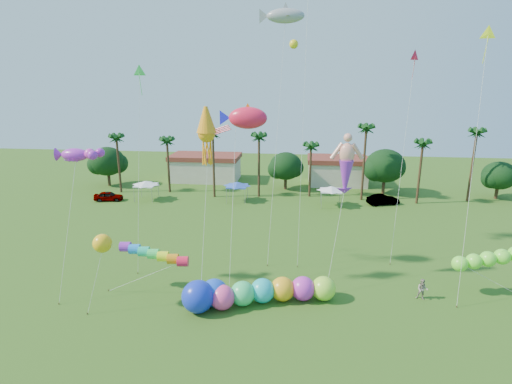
# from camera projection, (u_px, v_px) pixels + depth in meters

# --- Properties ---
(ground) EXTENTS (160.00, 160.00, 0.00)m
(ground) POSITION_uv_depth(u_px,v_px,m) (238.00, 372.00, 25.02)
(ground) COLOR #285116
(ground) RESTS_ON ground
(tree_line) EXTENTS (69.46, 8.91, 11.00)m
(tree_line) POSITION_uv_depth(u_px,v_px,m) (301.00, 166.00, 65.65)
(tree_line) COLOR #3A2819
(tree_line) RESTS_ON ground
(buildings_row) EXTENTS (35.00, 7.00, 4.00)m
(buildings_row) POSITION_uv_depth(u_px,v_px,m) (264.00, 171.00, 72.74)
(buildings_row) COLOR beige
(buildings_row) RESTS_ON ground
(tent_row) EXTENTS (31.00, 4.00, 0.60)m
(tent_row) POSITION_uv_depth(u_px,v_px,m) (236.00, 185.00, 59.77)
(tent_row) COLOR white
(tent_row) RESTS_ON ground
(car_a) EXTENTS (4.52, 2.45, 1.46)m
(car_a) POSITION_uv_depth(u_px,v_px,m) (109.00, 196.00, 61.17)
(car_a) COLOR #4C4C54
(car_a) RESTS_ON ground
(car_b) EXTENTS (4.97, 3.01, 1.55)m
(car_b) POSITION_uv_depth(u_px,v_px,m) (383.00, 200.00, 59.21)
(car_b) COLOR #4C4C54
(car_b) RESTS_ON ground
(spectator_b) EXTENTS (1.04, 0.91, 1.81)m
(spectator_b) POSITION_uv_depth(u_px,v_px,m) (422.00, 289.00, 33.20)
(spectator_b) COLOR gray
(spectator_b) RESTS_ON ground
(caterpillar_inflatable) EXTENTS (12.56, 5.59, 2.59)m
(caterpillar_inflatable) POSITION_uv_depth(u_px,v_px,m) (254.00, 293.00, 32.36)
(caterpillar_inflatable) COLOR #FF4393
(caterpillar_inflatable) RESTS_ON ground
(blue_ball) EXTENTS (2.27, 2.27, 2.27)m
(blue_ball) POSITION_uv_depth(u_px,v_px,m) (214.00, 293.00, 32.22)
(blue_ball) COLOR blue
(blue_ball) RESTS_ON ground
(rainbow_tube) EXTENTS (8.50, 1.28, 3.69)m
(rainbow_tube) POSITION_uv_depth(u_px,v_px,m) (164.00, 260.00, 33.17)
(rainbow_tube) COLOR #F21A3F
(rainbow_tube) RESTS_ON ground
(green_worm) EXTENTS (9.27, 2.31, 3.63)m
(green_worm) POSITION_uv_depth(u_px,v_px,m) (460.00, 264.00, 33.51)
(green_worm) COLOR #71FC38
(green_worm) RESTS_ON ground
(orange_ball_kite) EXTENTS (2.20, 2.16, 6.30)m
(orange_ball_kite) POSITION_uv_depth(u_px,v_px,m) (102.00, 243.00, 30.77)
(orange_ball_kite) COLOR yellow
(orange_ball_kite) RESTS_ON ground
(merman_kite) EXTENTS (2.81, 4.90, 12.91)m
(merman_kite) POSITION_uv_depth(u_px,v_px,m) (346.00, 168.00, 34.74)
(merman_kite) COLOR #EE9887
(merman_kite) RESTS_ON ground
(fish_kite) EXTENTS (5.45, 6.55, 15.59)m
(fish_kite) POSITION_uv_depth(u_px,v_px,m) (248.00, 118.00, 35.51)
(fish_kite) COLOR #F81B42
(fish_kite) RESTS_ON ground
(shark_kite) EXTENTS (4.94, 6.26, 24.58)m
(shark_kite) POSITION_uv_depth(u_px,v_px,m) (285.00, 16.00, 38.13)
(shark_kite) COLOR #8E939B
(shark_kite) RESTS_ON ground
(squid_kite) EXTENTS (2.09, 4.73, 15.82)m
(squid_kite) POSITION_uv_depth(u_px,v_px,m) (207.00, 134.00, 32.29)
(squid_kite) COLOR orange
(squid_kite) RESTS_ON ground
(lobster_kite) EXTENTS (4.08, 4.79, 12.57)m
(lobster_kite) POSITION_uv_depth(u_px,v_px,m) (75.00, 155.00, 32.83)
(lobster_kite) COLOR #AD27C4
(lobster_kite) RESTS_ON ground
(delta_kite_red) EXTENTS (2.05, 4.56, 20.62)m
(delta_kite_red) POSITION_uv_depth(u_px,v_px,m) (414.00, 60.00, 38.24)
(delta_kite_red) COLOR red
(delta_kite_red) RESTS_ON ground
(delta_kite_yellow) EXTENTS (2.03, 5.05, 21.86)m
(delta_kite_yellow) POSITION_uv_depth(u_px,v_px,m) (488.00, 38.00, 31.04)
(delta_kite_yellow) COLOR #E4FF1A
(delta_kite_yellow) RESTS_ON ground
(delta_kite_green) EXTENTS (1.29, 3.75, 19.12)m
(delta_kite_green) POSITION_uv_depth(u_px,v_px,m) (139.00, 75.00, 36.24)
(delta_kite_green) COLOR #37EA51
(delta_kite_green) RESTS_ON ground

